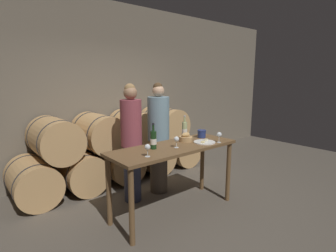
# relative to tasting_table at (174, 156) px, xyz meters

# --- Properties ---
(ground_plane) EXTENTS (10.00, 10.00, 0.00)m
(ground_plane) POSITION_rel_tasting_table_xyz_m (0.00, 0.00, -0.80)
(ground_plane) COLOR #564F44
(stone_wall_back) EXTENTS (10.00, 0.12, 3.20)m
(stone_wall_back) POSITION_rel_tasting_table_xyz_m (0.00, 2.10, 0.80)
(stone_wall_back) COLOR #706656
(stone_wall_back) RESTS_ON ground_plane
(barrel_stack) EXTENTS (3.47, 0.89, 1.24)m
(barrel_stack) POSITION_rel_tasting_table_xyz_m (-0.00, 1.53, -0.22)
(barrel_stack) COLOR tan
(barrel_stack) RESTS_ON ground_plane
(tasting_table) EXTENTS (1.79, 0.64, 0.93)m
(tasting_table) POSITION_rel_tasting_table_xyz_m (0.00, 0.00, 0.00)
(tasting_table) COLOR brown
(tasting_table) RESTS_ON ground_plane
(person_left) EXTENTS (0.31, 0.31, 1.74)m
(person_left) POSITION_rel_tasting_table_xyz_m (-0.25, 0.65, 0.10)
(person_left) COLOR #2D334C
(person_left) RESTS_ON ground_plane
(person_right) EXTENTS (0.34, 0.34, 1.75)m
(person_right) POSITION_rel_tasting_table_xyz_m (0.24, 0.65, 0.09)
(person_right) COLOR #4C4238
(person_right) RESTS_ON ground_plane
(wine_bottle_red) EXTENTS (0.08, 0.08, 0.33)m
(wine_bottle_red) POSITION_rel_tasting_table_xyz_m (-0.29, 0.06, 0.25)
(wine_bottle_red) COLOR #193819
(wine_bottle_red) RESTS_ON tasting_table
(wine_bottle_white) EXTENTS (0.08, 0.08, 0.34)m
(wine_bottle_white) POSITION_rel_tasting_table_xyz_m (0.43, 0.26, 0.25)
(wine_bottle_white) COLOR #ADBC7F
(wine_bottle_white) RESTS_ON tasting_table
(blue_crock) EXTENTS (0.13, 0.13, 0.11)m
(blue_crock) POSITION_rel_tasting_table_xyz_m (0.65, 0.11, 0.19)
(blue_crock) COLOR navy
(blue_crock) RESTS_ON tasting_table
(bread_basket) EXTENTS (0.19, 0.19, 0.13)m
(bread_basket) POSITION_rel_tasting_table_xyz_m (0.29, 0.09, 0.18)
(bread_basket) COLOR tan
(bread_basket) RESTS_ON tasting_table
(cheese_plate) EXTENTS (0.30, 0.30, 0.04)m
(cheese_plate) POSITION_rel_tasting_table_xyz_m (0.44, -0.13, 0.14)
(cheese_plate) COLOR white
(cheese_plate) RESTS_ON tasting_table
(wine_glass_far_left) EXTENTS (0.07, 0.07, 0.15)m
(wine_glass_far_left) POSITION_rel_tasting_table_xyz_m (-0.54, -0.16, 0.24)
(wine_glass_far_left) COLOR white
(wine_glass_far_left) RESTS_ON tasting_table
(wine_glass_left) EXTENTS (0.07, 0.07, 0.15)m
(wine_glass_left) POSITION_rel_tasting_table_xyz_m (-0.03, -0.08, 0.24)
(wine_glass_left) COLOR white
(wine_glass_left) RESTS_ON tasting_table
(wine_glass_center) EXTENTS (0.07, 0.07, 0.15)m
(wine_glass_center) POSITION_rel_tasting_table_xyz_m (0.60, -0.25, 0.24)
(wine_glass_center) COLOR white
(wine_glass_center) RESTS_ON tasting_table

